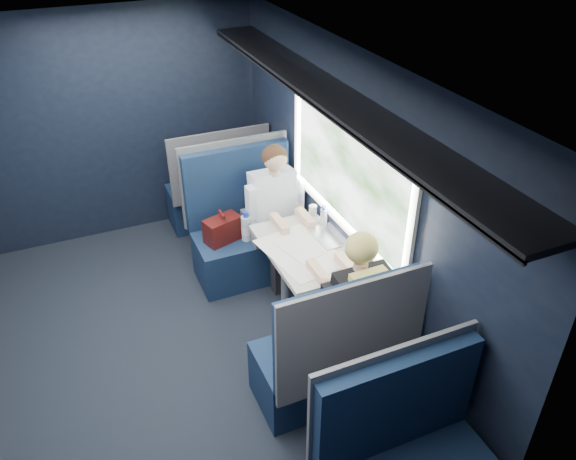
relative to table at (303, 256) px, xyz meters
name	(u,v)px	position (x,y,z in m)	size (l,w,h in m)	color
ground	(186,353)	(-1.03, 0.00, -0.67)	(2.80, 4.20, 0.01)	black
room_shell	(168,192)	(-1.01, 0.00, 0.81)	(3.00, 4.40, 2.40)	black
table	(303,256)	(0.00, 0.00, 0.00)	(0.62, 1.00, 0.74)	#54565E
seat_bay_near	(245,233)	(-0.19, 0.87, -0.24)	(1.04, 0.62, 1.26)	#0B1933
seat_bay_far	(331,358)	(-0.18, -0.87, -0.25)	(1.04, 0.62, 1.26)	#0B1933
seat_row_front	(217,190)	(-0.18, 1.80, -0.25)	(1.04, 0.51, 1.16)	#0B1933
man	(278,208)	(0.07, 0.70, 0.06)	(0.53, 0.56, 1.32)	black
woman	(354,300)	(0.07, -0.71, 0.06)	(0.53, 0.56, 1.32)	black
papers	(301,252)	(-0.04, -0.04, 0.08)	(0.48, 0.69, 0.01)	white
laptop	(338,227)	(0.34, 0.07, 0.15)	(0.28, 0.36, 0.27)	silver
bottle_small	(324,217)	(0.30, 0.24, 0.16)	(0.06, 0.06, 0.20)	silver
cup	(313,210)	(0.29, 0.44, 0.12)	(0.07, 0.07, 0.09)	white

